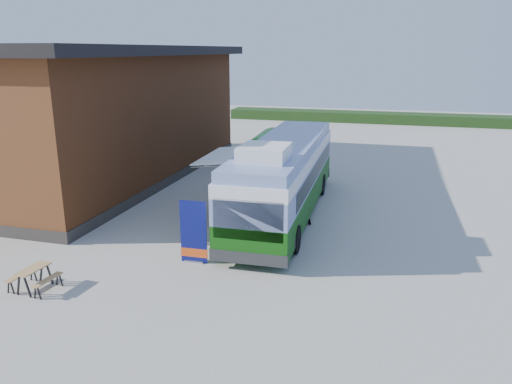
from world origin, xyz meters
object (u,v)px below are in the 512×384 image
(person_a, at_px, (192,224))
(slurry_tanker, at_px, (266,147))
(person_b, at_px, (303,206))
(bus, at_px, (285,175))
(banner, at_px, (194,238))
(picnic_table, at_px, (34,274))

(person_a, bearing_deg, slurry_tanker, 64.66)
(person_a, height_order, person_b, person_b)
(bus, xyz_separation_m, person_b, (1.06, -1.06, -1.06))
(bus, relative_size, banner, 5.67)
(person_a, relative_size, slurry_tanker, 0.27)
(bus, height_order, person_b, bus)
(banner, bearing_deg, person_a, 113.28)
(picnic_table, bearing_deg, person_a, 60.04)
(person_b, height_order, slurry_tanker, slurry_tanker)
(bus, xyz_separation_m, slurry_tanker, (-3.30, 9.48, -0.61))
(bus, bearing_deg, person_b, -46.50)
(banner, height_order, slurry_tanker, banner)
(picnic_table, relative_size, person_b, 0.82)
(banner, xyz_separation_m, person_a, (-0.71, 1.53, -0.11))
(picnic_table, distance_m, person_b, 10.82)
(person_a, bearing_deg, person_b, 14.58)
(slurry_tanker, bearing_deg, picnic_table, -100.51)
(bus, bearing_deg, banner, -109.24)
(banner, height_order, picnic_table, banner)
(picnic_table, xyz_separation_m, slurry_tanker, (2.65, 18.78, 0.74))
(bus, relative_size, person_b, 7.78)
(person_b, distance_m, slurry_tanker, 11.42)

